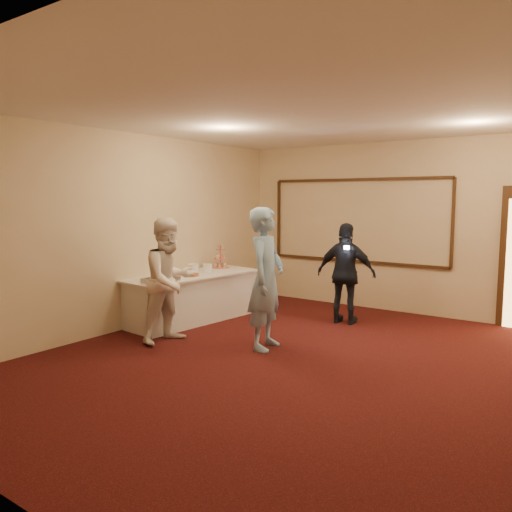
{
  "coord_description": "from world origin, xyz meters",
  "views": [
    {
      "loc": [
        3.0,
        -5.09,
        2.0
      ],
      "look_at": [
        -1.28,
        0.94,
        1.15
      ],
      "focal_mm": 35.0,
      "sensor_mm": 36.0,
      "label": 1
    }
  ],
  "objects": [
    {
      "name": "plate_stack_b",
      "position": [
        -2.46,
        1.2,
        0.84
      ],
      "size": [
        0.17,
        0.17,
        0.14
      ],
      "color": "white",
      "rests_on": "buffet_table"
    },
    {
      "name": "guest",
      "position": [
        -0.38,
        2.18,
        0.81
      ],
      "size": [
        1.0,
        0.53,
        1.62
      ],
      "primitive_type": "imported",
      "rotation": [
        0.0,
        0.0,
        3.29
      ],
      "color": "black",
      "rests_on": "floor"
    },
    {
      "name": "pavlova_tray",
      "position": [
        -2.37,
        0.05,
        0.85
      ],
      "size": [
        0.4,
        0.54,
        0.19
      ],
      "color": "#AAADB1",
      "rests_on": "buffet_table"
    },
    {
      "name": "man",
      "position": [
        -0.67,
        0.32,
        0.95
      ],
      "size": [
        0.59,
        0.77,
        1.89
      ],
      "primitive_type": "imported",
      "rotation": [
        0.0,
        0.0,
        1.78
      ],
      "color": "#87AFD7",
      "rests_on": "floor"
    },
    {
      "name": "tart",
      "position": [
        -2.35,
        0.69,
        0.8
      ],
      "size": [
        0.26,
        0.26,
        0.05
      ],
      "color": "white",
      "rests_on": "buffet_table"
    },
    {
      "name": "wall_molding",
      "position": [
        -0.8,
        3.47,
        1.6
      ],
      "size": [
        3.45,
        0.04,
        1.55
      ],
      "color": "#35220F",
      "rests_on": "room_walls"
    },
    {
      "name": "camera_flash",
      "position": [
        -0.3,
        2.0,
        1.25
      ],
      "size": [
        0.08,
        0.05,
        0.05
      ],
      "primitive_type": "cube",
      "rotation": [
        0.0,
        0.0,
        -0.19
      ],
      "color": "white",
      "rests_on": "guest"
    },
    {
      "name": "cupcake_stand",
      "position": [
        -2.65,
        1.78,
        0.93
      ],
      "size": [
        0.3,
        0.3,
        0.45
      ],
      "color": "#DA5053",
      "rests_on": "buffet_table"
    },
    {
      "name": "plate_stack_a",
      "position": [
        -2.56,
        0.95,
        0.85
      ],
      "size": [
        0.19,
        0.19,
        0.16
      ],
      "color": "white",
      "rests_on": "buffet_table"
    },
    {
      "name": "floor",
      "position": [
        0.0,
        0.0,
        0.0
      ],
      "size": [
        7.0,
        7.0,
        0.0
      ],
      "primitive_type": "plane",
      "color": "black",
      "rests_on": "ground"
    },
    {
      "name": "woman",
      "position": [
        -1.95,
        -0.19,
        0.87
      ],
      "size": [
        0.73,
        0.9,
        1.74
      ],
      "primitive_type": "imported",
      "rotation": [
        0.0,
        0.0,
        1.49
      ],
      "color": "white",
      "rests_on": "floor"
    },
    {
      "name": "buffet_table",
      "position": [
        -2.54,
        0.89,
        0.39
      ],
      "size": [
        1.17,
        2.47,
        0.77
      ],
      "color": "silver",
      "rests_on": "floor"
    },
    {
      "name": "room_walls",
      "position": [
        0.0,
        0.0,
        2.03
      ],
      "size": [
        6.04,
        7.04,
        3.02
      ],
      "color": "beige",
      "rests_on": "floor"
    }
  ]
}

